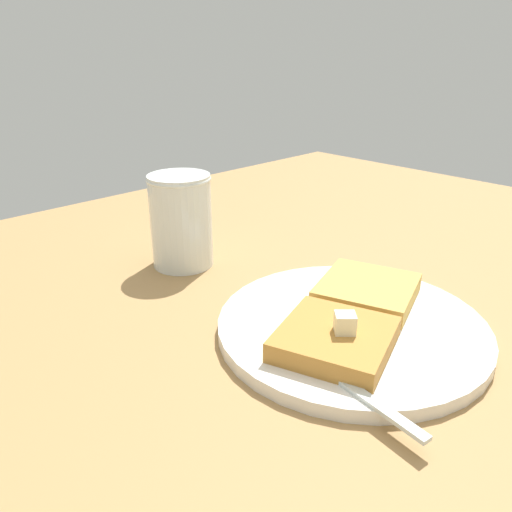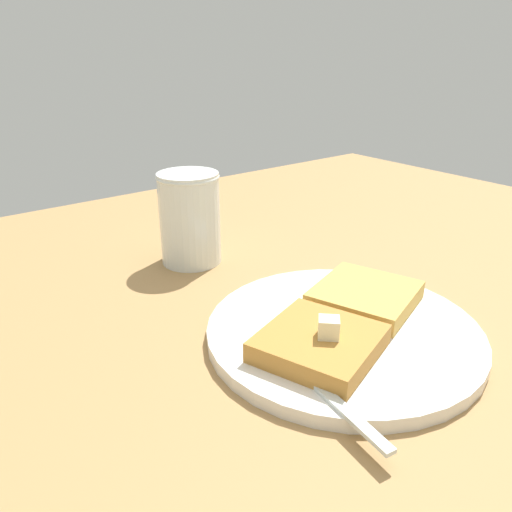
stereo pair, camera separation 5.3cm
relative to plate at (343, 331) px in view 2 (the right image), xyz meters
The scene contains 7 objects.
table_surface 6.20cm from the plate, 63.97° to the right, with size 126.54×126.54×2.52cm, color #A07847.
plate is the anchor object (origin of this frame).
toast_slice_left 5.32cm from the plate, 160.99° to the right, with size 9.46×9.14×1.81cm, color #B17832.
toast_slice_middle 5.32cm from the plate, 19.01° to the left, with size 9.46×9.14×1.81cm, color gold.
butter_pat_primary 6.09cm from the plate, 152.60° to the right, with size 1.72×1.55×1.72cm, color #F1EBC3.
fork 8.96cm from the plate, 154.40° to the right, with size 3.75×16.04×0.36cm.
syrup_jar 24.74cm from the plate, 93.95° to the left, with size 7.64×7.64×11.34cm.
Camera 2 is at (-33.60, -21.29, 27.87)cm, focal length 35.00 mm.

